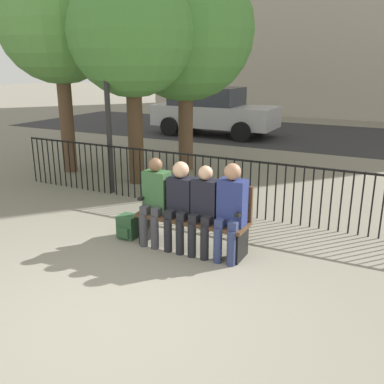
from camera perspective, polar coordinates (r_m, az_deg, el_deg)
The scene contains 14 objects.
ground_plane at distance 4.49m, azimuth -11.09°, elevation -15.95°, with size 80.00×80.00×0.00m, color gray.
park_bench at distance 5.72m, azimuth 0.35°, elevation -2.80°, with size 1.52×0.45×0.92m.
seated_person_0 at distance 5.81m, azimuth -4.95°, elevation -0.68°, with size 0.34×0.39×1.20m.
seated_person_1 at distance 5.62m, azimuth -1.62°, elevation -1.18°, with size 0.34×0.39×1.19m.
seated_person_2 at distance 5.47m, azimuth 1.64°, elevation -1.89°, with size 0.34×0.39×1.18m.
seated_person_3 at distance 5.33m, azimuth 5.19°, elevation -2.01°, with size 0.34×0.39×1.25m.
backpack at distance 6.20m, azimuth -8.51°, elevation -4.59°, with size 0.26×0.28×0.33m.
fence_railing at distance 6.97m, azimuth 5.63°, elevation 1.36°, with size 9.01×0.03×0.95m.
tree_0 at distance 9.91m, azimuth -0.91°, elevation 20.61°, with size 3.02×3.02×4.59m.
tree_1 at distance 8.76m, azimuth -8.06°, elevation 20.15°, with size 2.44×2.44×4.19m.
tree_2 at distance 10.11m, azimuth -17.38°, elevation 20.69°, with size 2.57×2.57×4.53m.
lamp_post at distance 8.11m, azimuth -11.48°, elevation 16.09°, with size 0.28×0.28×3.53m.
street_surface at distance 15.30m, azimuth 17.83°, elevation 6.99°, with size 24.00×6.00×0.01m.
parked_car_0 at distance 14.96m, azimuth 2.77°, elevation 10.81°, with size 4.20×1.94×1.62m.
Camera 1 is at (2.43, -2.91, 2.41)m, focal length 40.00 mm.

